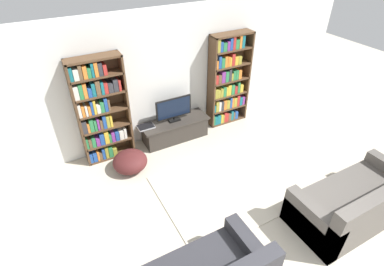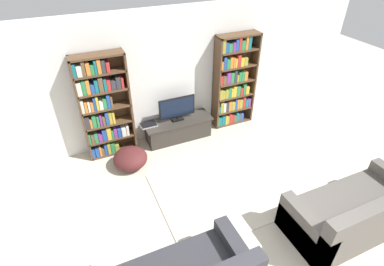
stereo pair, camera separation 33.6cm
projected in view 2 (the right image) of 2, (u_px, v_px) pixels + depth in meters
The scene contains 9 objects.
wall_back at pixel (166, 77), 5.84m from camera, with size 8.80×0.06×2.60m.
bookshelf_left at pixel (103, 107), 5.44m from camera, with size 0.91×0.30×2.01m.
bookshelf_right at pixel (233, 82), 6.36m from camera, with size 0.91×0.30×2.01m.
tv_stand at pixel (178, 129), 6.27m from camera, with size 1.41×0.48×0.44m.
television at pixel (177, 108), 6.02m from camera, with size 0.76×0.16×0.51m.
laptop at pixel (149, 125), 5.99m from camera, with size 0.33×0.24×0.03m.
area_rug at pixel (223, 190), 5.11m from camera, with size 2.22×1.78×0.02m.
couch_right_sofa at pixel (355, 213), 4.34m from camera, with size 1.96×0.93×0.90m.
beanbag_ottoman at pixel (130, 158), 5.54m from camera, with size 0.63×0.63×0.36m, color #4C1E1E.
Camera 2 is at (-1.74, -0.93, 3.74)m, focal length 28.00 mm.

